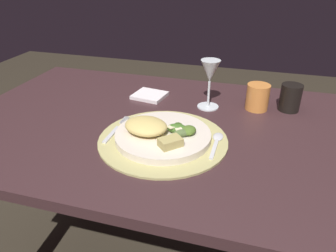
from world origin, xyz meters
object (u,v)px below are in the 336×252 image
object	(u,v)px
fork	(115,130)
spoon	(217,140)
dining_table	(180,163)
napkin	(150,95)
dinner_plate	(163,136)
wine_glass	(210,74)
amber_tumbler	(258,97)
dark_tumbler	(290,98)

from	to	relation	value
fork	spoon	distance (m)	0.29
dining_table	napkin	world-z (taller)	napkin
dinner_plate	wine_glass	distance (m)	0.29
spoon	wine_glass	distance (m)	0.26
dining_table	dinner_plate	world-z (taller)	dinner_plate
dinner_plate	amber_tumbler	world-z (taller)	amber_tumbler
wine_glass	dark_tumbler	distance (m)	0.28
fork	napkin	size ratio (longest dim) A/B	1.46
napkin	amber_tumbler	bearing A→B (deg)	0.39
fork	spoon	bearing A→B (deg)	4.86
dinner_plate	fork	xyz separation A→B (m)	(-0.15, 0.00, -0.01)
dining_table	dark_tumbler	xyz separation A→B (m)	(0.32, 0.21, 0.18)
fork	dark_tumbler	size ratio (longest dim) A/B	1.81
dining_table	amber_tumbler	xyz separation A→B (m)	(0.22, 0.19, 0.18)
dining_table	fork	world-z (taller)	fork
dinner_plate	spoon	xyz separation A→B (m)	(0.15, 0.03, -0.01)
wine_glass	dark_tumbler	bearing A→B (deg)	11.31
spoon	wine_glass	world-z (taller)	wine_glass
dining_table	wine_glass	size ratio (longest dim) A/B	8.54
wine_glass	amber_tumbler	world-z (taller)	wine_glass
napkin	amber_tumbler	xyz separation A→B (m)	(0.38, 0.00, 0.04)
dining_table	fork	size ratio (longest dim) A/B	8.65
fork	napkin	bearing A→B (deg)	88.31
dining_table	napkin	xyz separation A→B (m)	(-0.16, 0.18, 0.14)
dinner_plate	amber_tumbler	xyz separation A→B (m)	(0.24, 0.29, 0.03)
fork	wine_glass	bearing A→B (deg)	47.86
napkin	dark_tumbler	size ratio (longest dim) A/B	1.24
fork	spoon	size ratio (longest dim) A/B	1.16
spoon	dark_tumbler	xyz separation A→B (m)	(0.20, 0.28, 0.04)
amber_tumbler	fork	bearing A→B (deg)	-143.69
wine_glass	amber_tumbler	xyz separation A→B (m)	(0.16, 0.03, -0.08)
wine_glass	amber_tumbler	bearing A→B (deg)	11.38
spoon	dark_tumbler	bearing A→B (deg)	54.65
dining_table	wine_glass	bearing A→B (deg)	69.59
fork	dark_tumbler	world-z (taller)	dark_tumbler
dark_tumbler	napkin	bearing A→B (deg)	-177.26
spoon	napkin	size ratio (longest dim) A/B	1.26
napkin	dark_tumbler	xyz separation A→B (m)	(0.48, 0.02, 0.04)
dinner_plate	fork	world-z (taller)	dinner_plate
napkin	wine_glass	xyz separation A→B (m)	(0.22, -0.03, 0.11)
wine_glass	dinner_plate	bearing A→B (deg)	-107.90
spoon	wine_glass	bearing A→B (deg)	105.66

